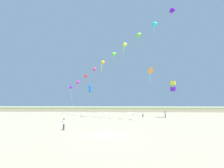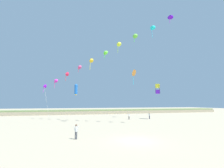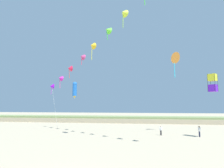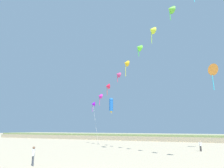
% 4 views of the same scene
% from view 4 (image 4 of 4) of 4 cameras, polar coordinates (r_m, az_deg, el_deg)
% --- Properties ---
extents(dune_ridge, '(120.00, 8.40, 1.68)m').
position_cam_4_polar(dune_ridge, '(58.63, 15.93, -14.53)').
color(dune_ridge, tan).
rests_on(dune_ridge, ground).
extents(person_near_left, '(0.59, 0.31, 1.73)m').
position_cam_4_polar(person_near_left, '(20.97, -21.56, -18.25)').
color(person_near_left, '#474C56').
rests_on(person_near_left, ground).
extents(person_near_right, '(0.54, 0.21, 1.54)m').
position_cam_4_polar(person_near_right, '(34.03, 23.93, -15.69)').
color(person_near_right, black).
rests_on(person_near_right, ground).
extents(kite_banner_string, '(27.23, 21.35, 22.26)m').
position_cam_4_polar(kite_banner_string, '(33.82, 5.90, 8.00)').
color(kite_banner_string, '#8A11DC').
extents(large_kite_mid_trail, '(1.02, 1.02, 2.74)m').
position_cam_4_polar(large_kite_mid_trail, '(35.31, -0.25, -5.96)').
color(large_kite_mid_trail, blue).
extents(large_kite_high_solo, '(2.49, 2.36, 4.76)m').
position_cam_4_polar(large_kite_high_solo, '(38.74, 26.60, 3.71)').
color(large_kite_high_solo, orange).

